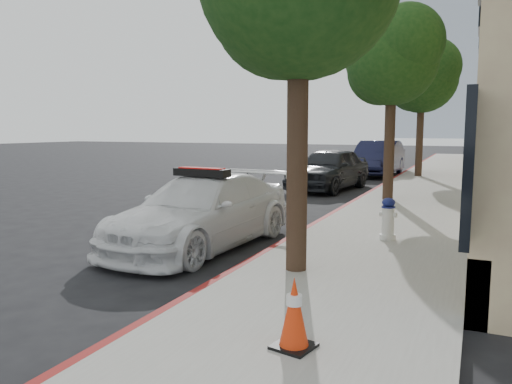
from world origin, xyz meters
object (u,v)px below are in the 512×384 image
object	(u,v)px
police_car	(202,211)
parked_car_mid	(329,169)
fire_hydrant	(388,219)
traffic_cone	(294,313)
parked_car_far	(378,158)

from	to	relation	value
police_car	parked_car_mid	world-z (taller)	parked_car_mid
police_car	parked_car_mid	size ratio (longest dim) A/B	1.05
fire_hydrant	traffic_cone	world-z (taller)	fire_hydrant
police_car	parked_car_mid	bearing A→B (deg)	96.02
police_car	parked_car_mid	xyz separation A→B (m)	(-0.25, 9.47, 0.09)
parked_car_far	fire_hydrant	xyz separation A→B (m)	(2.84, -14.42, -0.29)
parked_car_far	traffic_cone	xyz separation A→B (m)	(2.81, -19.50, -0.33)
parked_car_mid	parked_car_far	world-z (taller)	parked_car_far
fire_hydrant	police_car	bearing A→B (deg)	-150.28
parked_car_mid	fire_hydrant	bearing A→B (deg)	-59.95
parked_car_far	traffic_cone	bearing A→B (deg)	-79.96
fire_hydrant	parked_car_far	bearing A→B (deg)	107.93
police_car	traffic_cone	world-z (taller)	police_car
police_car	traffic_cone	bearing A→B (deg)	-45.34
fire_hydrant	traffic_cone	bearing A→B (deg)	-83.54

